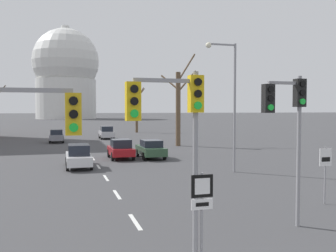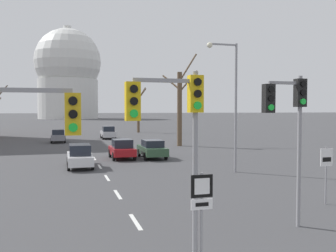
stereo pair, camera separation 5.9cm
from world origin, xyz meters
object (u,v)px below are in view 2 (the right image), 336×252
sedan_near_right (58,136)px  sedan_far_left (152,149)px  sedan_near_left (122,149)px  street_lamp_right (231,94)px  sedan_far_right (108,133)px  sedan_mid_centre (80,156)px  traffic_signal_near_left (17,131)px  speed_limit_sign (326,166)px  route_sign_post (202,202)px  traffic_signal_near_right (289,113)px  traffic_signal_centre_tall (174,119)px

sedan_near_right → sedan_far_left: bearing=-66.3°
sedan_near_left → sedan_far_left: size_ratio=0.90×
street_lamp_right → sedan_far_right: (-4.34, 29.72, -4.20)m
sedan_near_right → sedan_far_right: sedan_far_right is taller
sedan_mid_centre → sedan_near_left: bearing=46.7°
traffic_signal_near_left → sedan_far_right: 43.53m
speed_limit_sign → street_lamp_right: (-0.45, 8.54, 3.40)m
route_sign_post → sedan_near_right: 38.80m
sedan_far_left → street_lamp_right: bearing=-68.6°
traffic_signal_near_right → sedan_far_left: size_ratio=1.24×
sedan_far_left → traffic_signal_near_left: bearing=-110.8°
traffic_signal_centre_tall → sedan_mid_centre: size_ratio=1.16×
street_lamp_right → sedan_far_right: 30.32m
route_sign_post → sedan_near_right: bearing=95.9°
street_lamp_right → sedan_far_left: street_lamp_right is taller
traffic_signal_near_left → speed_limit_sign: size_ratio=1.93×
traffic_signal_near_left → traffic_signal_near_right: size_ratio=0.91×
sedan_near_right → route_sign_post: bearing=-84.1°
speed_limit_sign → sedan_far_right: bearing=97.1°
traffic_signal_centre_tall → street_lamp_right: (7.62, 12.82, 1.24)m
traffic_signal_near_right → speed_limit_sign: 4.68m
traffic_signal_centre_tall → sedan_far_left: (4.40, 21.03, -3.04)m
traffic_signal_near_left → speed_limit_sign: 12.79m
traffic_signal_near_right → sedan_near_left: 19.80m
traffic_signal_near_right → speed_limit_sign: bearing=34.3°
traffic_signal_near_right → speed_limit_sign: (3.38, 2.31, -2.27)m
street_lamp_right → sedan_near_right: street_lamp_right is taller
sedan_far_right → route_sign_post: bearing=-93.4°
route_sign_post → speed_limit_sign: size_ratio=0.98×
speed_limit_sign → street_lamp_right: size_ratio=0.30×
traffic_signal_near_left → traffic_signal_near_right: (8.38, 2.32, 0.34)m
traffic_signal_near_right → sedan_far_left: bearing=90.8°
sedan_near_left → traffic_signal_near_right: bearing=-81.9°
traffic_signal_near_left → sedan_near_right: size_ratio=1.19×
sedan_mid_centre → sedan_far_left: sedan_mid_centre is taller
sedan_far_left → sedan_far_right: bearing=93.0°
street_lamp_right → sedan_near_left: street_lamp_right is taller
street_lamp_right → sedan_far_right: bearing=98.3°
street_lamp_right → traffic_signal_centre_tall: bearing=-120.7°
traffic_signal_near_right → sedan_far_left: traffic_signal_near_right is taller
sedan_near_left → sedan_far_left: sedan_near_left is taller
traffic_signal_near_left → sedan_mid_centre: bearing=83.3°
traffic_signal_centre_tall → sedan_mid_centre: (-1.61, 17.56, -3.02)m
sedan_near_left → street_lamp_right: bearing=-56.3°
sedan_near_left → sedan_mid_centre: 5.18m
speed_limit_sign → sedan_near_right: (-11.33, 34.25, -0.85)m
traffic_signal_centre_tall → sedan_near_right: size_ratio=1.27×
traffic_signal_near_left → sedan_far_left: (8.11, 21.37, -2.81)m
route_sign_post → speed_limit_sign: 8.51m
traffic_signal_near_left → sedan_near_right: traffic_signal_near_left is taller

